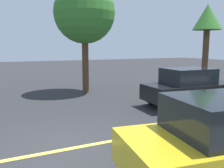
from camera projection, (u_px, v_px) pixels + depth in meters
The scene contains 5 objects.
ground_plane at pixel (66, 150), 6.02m from camera, with size 80.00×80.00×0.00m, color #2D2D30.
lane_marking_centre at pixel (162, 132), 7.28m from camera, with size 28.00×0.16×0.01m, color #E0D14C.
car_black_near_curb at pixel (190, 87), 10.44m from camera, with size 4.32×2.07×1.67m.
tree_centre_verge at pixel (85, 13), 12.94m from camera, with size 3.36×3.36×6.12m.
tree_right_verge at pixel (207, 21), 15.44m from camera, with size 1.86×1.86×5.35m.
Camera 1 is at (-1.36, -5.65, 2.58)m, focal length 38.03 mm.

